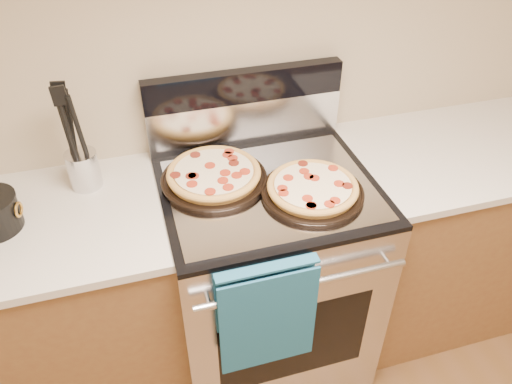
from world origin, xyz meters
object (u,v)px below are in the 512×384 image
object	(u,v)px
pepperoni_pizza_back	(214,175)
utensil_crock	(84,170)
range_body	(267,276)
pepperoni_pizza_front	(313,189)

from	to	relation	value
pepperoni_pizza_back	utensil_crock	size ratio (longest dim) A/B	2.73
range_body	utensil_crock	distance (m)	0.83
pepperoni_pizza_back	pepperoni_pizza_front	size ratio (longest dim) A/B	1.07
range_body	utensil_crock	world-z (taller)	utensil_crock
range_body	pepperoni_pizza_back	distance (m)	0.54
pepperoni_pizza_back	utensil_crock	xyz separation A→B (m)	(-0.44, 0.12, 0.03)
range_body	pepperoni_pizza_front	xyz separation A→B (m)	(0.13, -0.10, 0.50)
range_body	pepperoni_pizza_front	world-z (taller)	pepperoni_pizza_front
pepperoni_pizza_front	range_body	bearing A→B (deg)	141.48
pepperoni_pizza_back	range_body	bearing A→B (deg)	-21.25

